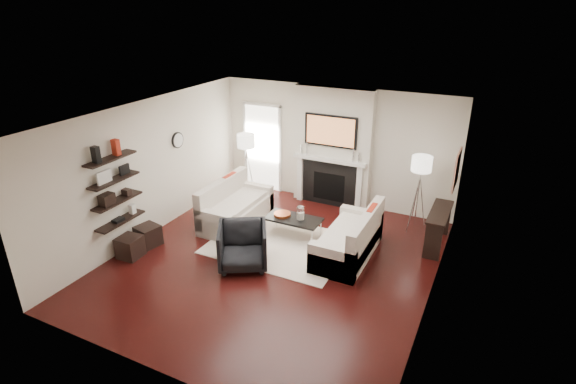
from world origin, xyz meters
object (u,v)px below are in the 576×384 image
at_px(loveseat_left_base, 237,214).
at_px(lamp_left_shade, 246,141).
at_px(armchair, 243,244).
at_px(loveseat_right_base, 347,245).
at_px(ottoman_near, 148,235).
at_px(coffee_table, 294,219).
at_px(lamp_right_shade, 422,164).

bearing_deg(loveseat_left_base, lamp_left_shade, 109.77).
bearing_deg(armchair, loveseat_left_base, 95.73).
bearing_deg(loveseat_right_base, ottoman_near, -159.81).
distance_m(loveseat_left_base, coffee_table, 1.37).
distance_m(lamp_left_shade, ottoman_near, 3.06).
bearing_deg(loveseat_left_base, loveseat_right_base, -5.28).
relative_size(loveseat_left_base, loveseat_right_base, 1.00).
bearing_deg(ottoman_near, loveseat_right_base, 20.19).
relative_size(loveseat_right_base, armchair, 2.08).
bearing_deg(coffee_table, lamp_left_shade, 146.03).
bearing_deg(lamp_left_shade, loveseat_left_base, -70.23).
xyz_separation_m(coffee_table, ottoman_near, (-2.40, -1.53, -0.20)).
relative_size(lamp_left_shade, lamp_right_shade, 1.00).
distance_m(loveseat_right_base, ottoman_near, 3.84).
bearing_deg(loveseat_right_base, lamp_right_shade, 60.19).
relative_size(armchair, lamp_right_shade, 2.16).
xyz_separation_m(loveseat_right_base, armchair, (-1.56, -1.15, 0.22)).
xyz_separation_m(armchair, ottoman_near, (-2.04, -0.18, -0.23)).
xyz_separation_m(loveseat_left_base, armchair, (1.00, -1.38, 0.22)).
bearing_deg(loveseat_left_base, coffee_table, -1.37).
xyz_separation_m(armchair, lamp_right_shade, (2.48, 2.75, 1.02)).
bearing_deg(loveseat_right_base, lamp_left_shade, 154.82).
bearing_deg(coffee_table, loveseat_left_base, 178.63).
bearing_deg(lamp_left_shade, lamp_right_shade, 2.86).
xyz_separation_m(coffee_table, lamp_left_shade, (-1.78, 1.20, 1.05)).
height_order(loveseat_left_base, loveseat_right_base, same).
bearing_deg(lamp_left_shade, armchair, -60.86).
distance_m(coffee_table, ottoman_near, 2.85).
height_order(lamp_left_shade, ottoman_near, lamp_left_shade).
distance_m(armchair, lamp_left_shade, 3.09).
relative_size(loveseat_right_base, ottoman_near, 4.50).
distance_m(loveseat_left_base, ottoman_near, 1.88).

